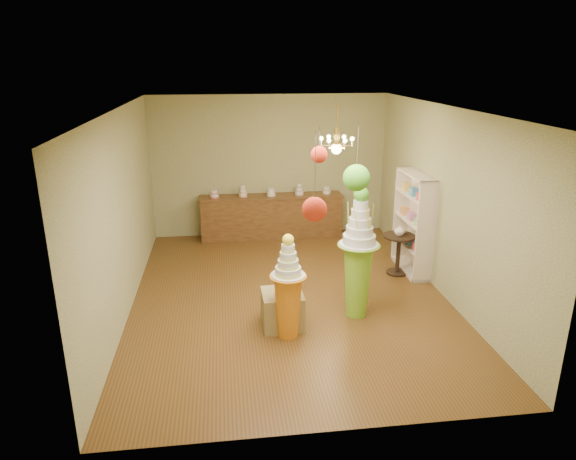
{
  "coord_description": "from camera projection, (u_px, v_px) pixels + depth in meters",
  "views": [
    {
      "loc": [
        -0.99,
        -7.55,
        3.68
      ],
      "look_at": [
        -0.02,
        0.0,
        1.14
      ],
      "focal_mm": 32.0,
      "sensor_mm": 36.0,
      "label": 1
    }
  ],
  "objects": [
    {
      "name": "pom_red_right",
      "position": [
        319.0,
        154.0,
        5.54
      ],
      "size": [
        0.18,
        0.18,
        0.39
      ],
      "color": "#413B2F",
      "rests_on": "ceiling"
    },
    {
      "name": "wall_front",
      "position": [
        334.0,
        301.0,
        4.86
      ],
      "size": [
        5.0,
        0.04,
        3.0
      ],
      "primitive_type": "cube",
      "color": "#9A996C",
      "rests_on": "ground"
    },
    {
      "name": "round_table",
      "position": [
        398.0,
        249.0,
        9.12
      ],
      "size": [
        0.64,
        0.64,
        0.73
      ],
      "rotation": [
        0.0,
        0.0,
        -0.14
      ],
      "color": "black",
      "rests_on": "floor"
    },
    {
      "name": "shelving_unit",
      "position": [
        413.0,
        223.0,
        9.14
      ],
      "size": [
        0.33,
        1.2,
        1.8
      ],
      "color": "silver",
      "rests_on": "floor"
    },
    {
      "name": "chandelier",
      "position": [
        336.0,
        146.0,
        8.58
      ],
      "size": [
        0.7,
        0.7,
        0.85
      ],
      "rotation": [
        0.0,
        0.0,
        -0.19
      ],
      "color": "#BF9443",
      "rests_on": "ceiling"
    },
    {
      "name": "pedestal_green",
      "position": [
        358.0,
        264.0,
        7.52
      ],
      "size": [
        0.74,
        0.74,
        1.99
      ],
      "rotation": [
        0.0,
        0.0,
        -0.35
      ],
      "color": "#7DBC29",
      "rests_on": "floor"
    },
    {
      "name": "pom_red_left",
      "position": [
        314.0,
        209.0,
        5.45
      ],
      "size": [
        0.27,
        0.27,
        0.97
      ],
      "color": "#413B2F",
      "rests_on": "ceiling"
    },
    {
      "name": "burlap_riser",
      "position": [
        282.0,
        309.0,
        7.37
      ],
      "size": [
        0.59,
        0.59,
        0.52
      ],
      "primitive_type": "cube",
      "rotation": [
        0.0,
        0.0,
        0.02
      ],
      "color": "#928050",
      "rests_on": "floor"
    },
    {
      "name": "sideboard",
      "position": [
        271.0,
        216.0,
        11.03
      ],
      "size": [
        3.04,
        0.54,
        1.16
      ],
      "color": "brown",
      "rests_on": "floor"
    },
    {
      "name": "wall_right",
      "position": [
        444.0,
        202.0,
        8.22
      ],
      "size": [
        0.04,
        6.5,
        3.0
      ],
      "primitive_type": "cube",
      "color": "#9A996C",
      "rests_on": "ground"
    },
    {
      "name": "floor",
      "position": [
        289.0,
        296.0,
        8.39
      ],
      "size": [
        6.5,
        6.5,
        0.0
      ],
      "primitive_type": "plane",
      "color": "#543616",
      "rests_on": "ground"
    },
    {
      "name": "pom_green_mid",
      "position": [
        356.0,
        178.0,
        6.12
      ],
      "size": [
        0.33,
        0.33,
        0.83
      ],
      "color": "#413B2F",
      "rests_on": "ceiling"
    },
    {
      "name": "vase",
      "position": [
        400.0,
        230.0,
        9.01
      ],
      "size": [
        0.2,
        0.2,
        0.19
      ],
      "primitive_type": "imported",
      "rotation": [
        0.0,
        0.0,
        0.06
      ],
      "color": "silver",
      "rests_on": "round_table"
    },
    {
      "name": "wall_back",
      "position": [
        270.0,
        166.0,
        10.97
      ],
      "size": [
        5.0,
        0.04,
        3.0
      ],
      "primitive_type": "cube",
      "color": "#9A996C",
      "rests_on": "ground"
    },
    {
      "name": "wall_left",
      "position": [
        123.0,
        214.0,
        7.61
      ],
      "size": [
        0.04,
        6.5,
        3.0
      ],
      "primitive_type": "cube",
      "color": "#9A996C",
      "rests_on": "ground"
    },
    {
      "name": "pedestal_orange",
      "position": [
        288.0,
        297.0,
        6.99
      ],
      "size": [
        0.55,
        0.55,
        1.5
      ],
      "rotation": [
        0.0,
        0.0,
        0.19
      ],
      "color": "orange",
      "rests_on": "floor"
    },
    {
      "name": "ceiling",
      "position": [
        290.0,
        108.0,
        7.44
      ],
      "size": [
        6.5,
        6.5,
        0.0
      ],
      "primitive_type": "plane",
      "rotation": [
        3.14,
        0.0,
        0.0
      ],
      "color": "white",
      "rests_on": "ground"
    }
  ]
}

